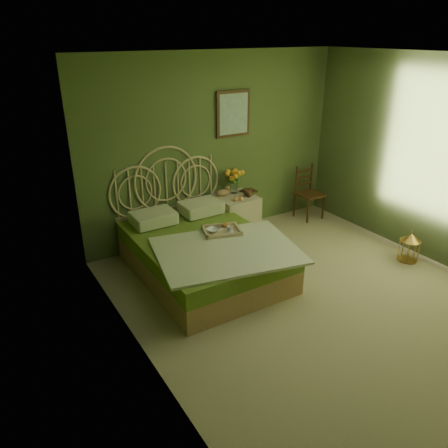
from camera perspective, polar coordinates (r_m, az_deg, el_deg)
floor at (r=5.16m, az=12.00°, el=-9.79°), size 4.50×4.50×0.00m
ceiling at (r=4.32m, az=15.10°, el=20.27°), size 4.50×4.50×0.00m
wall_back at (r=6.29m, az=-1.11°, el=9.97°), size 4.00×0.00×4.00m
wall_left at (r=3.55m, az=-10.51°, el=-1.85°), size 0.00×4.50×4.50m
wall_right at (r=6.11m, az=27.08°, el=6.91°), size 0.00×4.50×4.50m
wall_art at (r=6.32m, az=1.20°, el=14.20°), size 0.54×0.04×0.64m
bed at (r=5.47m, az=-2.94°, el=-3.42°), size 1.80×2.28×1.41m
nightstand at (r=6.47m, az=1.49°, el=1.65°), size 0.56×0.56×1.04m
chair at (r=7.20m, az=10.79°, el=4.51°), size 0.38×0.38×0.86m
birdcage at (r=6.29m, az=23.04°, el=-2.83°), size 0.26×0.26×0.39m
book_lower at (r=6.47m, az=2.78°, el=4.08°), size 0.24×0.27×0.02m
book_upper at (r=6.46m, az=2.79°, el=4.24°), size 0.18×0.23×0.02m
cereal_bowl at (r=5.39m, az=-1.48°, el=-0.82°), size 0.19×0.19×0.04m
coffee_cup at (r=5.38m, az=0.77°, el=-0.66°), size 0.09×0.09×0.07m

